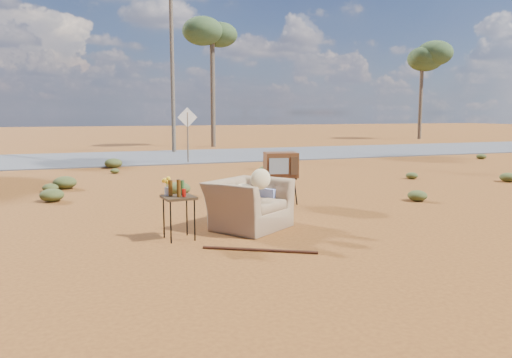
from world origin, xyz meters
name	(u,v)px	position (x,y,z in m)	size (l,w,h in m)	color
ground	(259,236)	(0.00, 0.00, 0.00)	(140.00, 140.00, 0.00)	brown
highway	(140,157)	(0.00, 15.00, 0.02)	(140.00, 7.00, 0.04)	#565659
armchair	(251,197)	(0.11, 0.67, 0.52)	(1.64, 1.64, 1.12)	#8F704E
tv_unit	(281,166)	(1.49, 2.60, 0.83)	(0.80, 0.69, 1.12)	black
side_table	(176,195)	(-1.28, 0.27, 0.71)	(0.52, 0.52, 0.97)	#392714
rusty_bar	(259,250)	(-0.30, -0.84, 0.02)	(0.04, 0.04, 1.68)	#452112
road_sign	(187,125)	(1.50, 12.00, 1.50)	(0.78, 0.06, 2.19)	brown
eucalyptus_center	(212,34)	(5.00, 21.00, 6.43)	(3.20, 3.20, 7.60)	brown
eucalyptus_right	(422,59)	(22.00, 24.00, 5.94)	(3.20, 3.20, 7.10)	brown
utility_pole_center	(172,68)	(2.00, 17.50, 4.15)	(1.40, 0.20, 8.00)	brown
scrub_patch	(162,191)	(-0.82, 4.41, 0.14)	(17.49, 8.07, 0.33)	#4B5224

